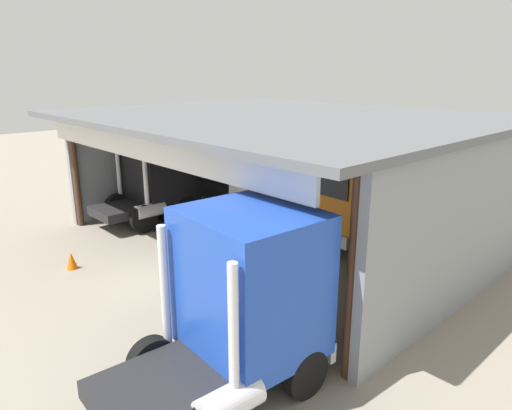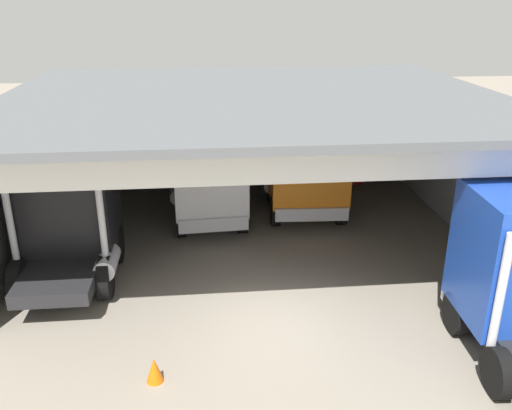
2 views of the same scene
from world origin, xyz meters
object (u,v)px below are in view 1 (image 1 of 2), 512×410
(truck_orange_left_bay, at_px, (351,197))
(truck_blue_center_right_bay, at_px, (242,298))
(oil_drum, at_px, (440,228))
(tool_cart, at_px, (459,226))
(truck_white_center_bay, at_px, (274,180))
(traffic_cone, at_px, (72,261))
(truck_black_yard_outside, at_px, (157,177))

(truck_orange_left_bay, bearing_deg, truck_blue_center_right_bay, 114.92)
(truck_orange_left_bay, bearing_deg, oil_drum, -124.60)
(oil_drum, bearing_deg, truck_orange_left_bay, -127.39)
(oil_drum, relative_size, tool_cart, 0.91)
(truck_white_center_bay, bearing_deg, traffic_cone, 77.16)
(oil_drum, height_order, traffic_cone, oil_drum)
(oil_drum, height_order, tool_cart, tool_cart)
(truck_orange_left_bay, distance_m, traffic_cone, 9.92)
(traffic_cone, bearing_deg, oil_drum, 58.89)
(truck_white_center_bay, distance_m, truck_blue_center_right_bay, 10.27)
(truck_black_yard_outside, relative_size, tool_cart, 4.30)
(truck_white_center_bay, relative_size, tool_cart, 4.97)
(tool_cart, bearing_deg, truck_white_center_bay, -146.65)
(truck_black_yard_outside, height_order, truck_blue_center_right_bay, truck_black_yard_outside)
(truck_blue_center_right_bay, bearing_deg, truck_black_yard_outside, 160.46)
(tool_cart, bearing_deg, oil_drum, -128.11)
(truck_black_yard_outside, distance_m, tool_cart, 12.34)
(tool_cart, bearing_deg, truck_orange_left_bay, -127.51)
(truck_white_center_bay, relative_size, traffic_cone, 8.88)
(truck_black_yard_outside, distance_m, traffic_cone, 5.75)
(truck_black_yard_outside, relative_size, oil_drum, 4.74)
(truck_black_yard_outside, height_order, truck_white_center_bay, truck_black_yard_outside)
(truck_white_center_bay, bearing_deg, truck_black_yard_outside, 35.38)
(truck_orange_left_bay, xyz_separation_m, tool_cart, (2.64, 3.44, -1.28))
(tool_cart, bearing_deg, truck_black_yard_outside, -144.30)
(truck_white_center_bay, bearing_deg, oil_drum, -152.46)
(truck_white_center_bay, xyz_separation_m, oil_drum, (5.62, 3.41, -1.45))
(truck_white_center_bay, relative_size, truck_blue_center_right_bay, 1.07)
(truck_black_yard_outside, xyz_separation_m, truck_white_center_bay, (3.87, 3.15, 0.02))
(truck_blue_center_right_bay, bearing_deg, traffic_cone, -174.10)
(tool_cart, xyz_separation_m, traffic_cone, (-7.37, -12.03, -0.22))
(traffic_cone, bearing_deg, truck_blue_center_right_bay, 2.37)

